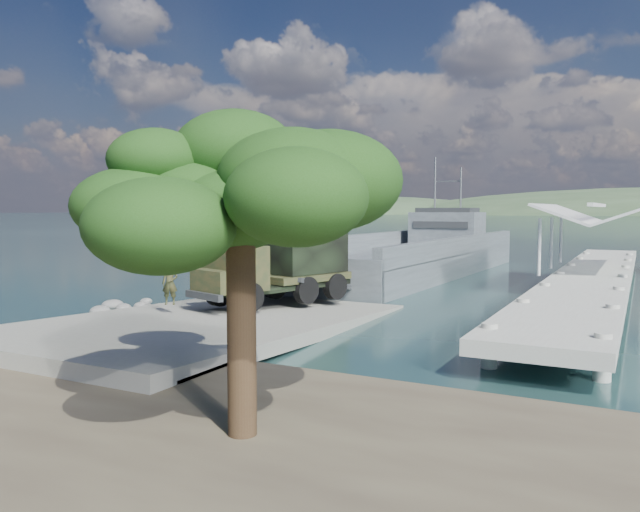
# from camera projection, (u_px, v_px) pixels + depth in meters

# --- Properties ---
(ground) EXTENTS (1400.00, 1400.00, 0.00)m
(ground) POSITION_uv_depth(u_px,v_px,m) (226.00, 326.00, 26.32)
(ground) COLOR #163135
(ground) RESTS_ON ground
(boat_ramp) EXTENTS (10.00, 18.00, 0.50)m
(boat_ramp) POSITION_uv_depth(u_px,v_px,m) (212.00, 324.00, 25.41)
(boat_ramp) COLOR gray
(boat_ramp) RESTS_ON ground
(shoreline_rocks) EXTENTS (3.20, 5.60, 0.90)m
(shoreline_rocks) POSITION_uv_depth(u_px,v_px,m) (126.00, 313.00, 29.61)
(shoreline_rocks) COLOR slate
(shoreline_rocks) RESTS_ON ground
(pier) EXTENTS (6.40, 44.00, 6.10)m
(pier) POSITION_uv_depth(u_px,v_px,m) (594.00, 265.00, 36.82)
(pier) COLOR #ABAAA0
(pier) RESTS_ON ground
(landing_craft) EXTENTS (9.75, 35.05, 10.34)m
(landing_craft) POSITION_uv_depth(u_px,v_px,m) (405.00, 263.00, 47.06)
(landing_craft) COLOR #464D52
(landing_craft) RESTS_ON ground
(military_truck) EXTENTS (4.80, 8.49, 3.78)m
(military_truck) POSITION_uv_depth(u_px,v_px,m) (283.00, 263.00, 29.46)
(military_truck) COLOR black
(military_truck) RESTS_ON boat_ramp
(soldier) EXTENTS (0.79, 0.70, 1.80)m
(soldier) POSITION_uv_depth(u_px,v_px,m) (170.00, 293.00, 26.23)
(soldier) COLOR #1F2F1A
(soldier) RESTS_ON boat_ramp
(overhang_tree) EXTENTS (7.35, 6.77, 6.68)m
(overhang_tree) POSITION_uv_depth(u_px,v_px,m) (233.00, 188.00, 12.74)
(overhang_tree) COLOR black
(overhang_tree) RESTS_ON ground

